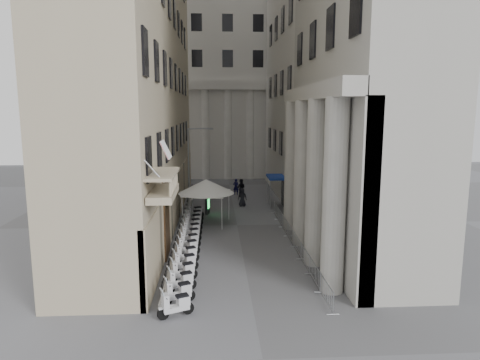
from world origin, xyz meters
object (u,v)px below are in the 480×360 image
(info_kiosk, at_px, (207,205))
(pedestrian_b, at_px, (241,188))
(pedestrian_a, at_px, (236,187))
(scooter_0, at_px, (176,317))
(security_tent, at_px, (203,186))
(street_lamp, at_px, (192,162))

(info_kiosk, bearing_deg, pedestrian_b, 80.19)
(pedestrian_a, relative_size, pedestrian_b, 0.92)
(pedestrian_b, bearing_deg, pedestrian_a, -53.91)
(scooter_0, height_order, security_tent, security_tent)
(pedestrian_b, bearing_deg, street_lamp, 63.96)
(security_tent, distance_m, pedestrian_a, 12.40)
(street_lamp, distance_m, info_kiosk, 4.31)
(scooter_0, bearing_deg, pedestrian_b, -34.11)
(street_lamp, height_order, pedestrian_b, street_lamp)
(scooter_0, relative_size, info_kiosk, 0.94)
(security_tent, height_order, street_lamp, street_lamp)
(info_kiosk, bearing_deg, security_tent, -81.55)
(scooter_0, relative_size, street_lamp, 0.19)
(street_lamp, relative_size, pedestrian_b, 3.95)
(street_lamp, xyz_separation_m, pedestrian_b, (4.96, 6.27, -3.60))
(street_lamp, relative_size, info_kiosk, 4.84)
(security_tent, relative_size, street_lamp, 0.60)
(security_tent, bearing_deg, info_kiosk, 83.91)
(scooter_0, relative_size, security_tent, 0.33)
(pedestrian_a, xyz_separation_m, pedestrian_b, (0.49, -1.10, 0.08))
(security_tent, height_order, info_kiosk, security_tent)
(street_lamp, xyz_separation_m, pedestrian_a, (4.47, 7.37, -3.68))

